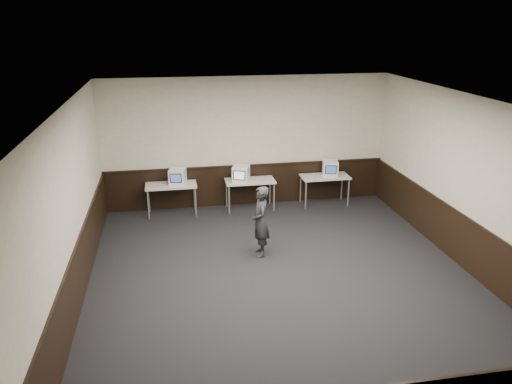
% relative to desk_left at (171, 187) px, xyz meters
% --- Properties ---
extents(floor, '(8.00, 8.00, 0.00)m').
position_rel_desk_left_xyz_m(floor, '(1.90, -3.60, -0.68)').
color(floor, black).
rests_on(floor, ground).
extents(ceiling, '(8.00, 8.00, 0.00)m').
position_rel_desk_left_xyz_m(ceiling, '(1.90, -3.60, 2.52)').
color(ceiling, white).
rests_on(ceiling, back_wall).
extents(back_wall, '(7.00, 0.00, 7.00)m').
position_rel_desk_left_xyz_m(back_wall, '(1.90, 0.40, 0.92)').
color(back_wall, beige).
rests_on(back_wall, ground).
extents(front_wall, '(7.00, 0.00, 7.00)m').
position_rel_desk_left_xyz_m(front_wall, '(1.90, -7.60, 0.92)').
color(front_wall, beige).
rests_on(front_wall, ground).
extents(left_wall, '(0.00, 8.00, 8.00)m').
position_rel_desk_left_xyz_m(left_wall, '(-1.60, -3.60, 0.92)').
color(left_wall, beige).
rests_on(left_wall, ground).
extents(right_wall, '(0.00, 8.00, 8.00)m').
position_rel_desk_left_xyz_m(right_wall, '(5.40, -3.60, 0.92)').
color(right_wall, beige).
rests_on(right_wall, ground).
extents(wainscot_back, '(6.98, 0.04, 1.00)m').
position_rel_desk_left_xyz_m(wainscot_back, '(1.90, 0.38, -0.18)').
color(wainscot_back, black).
rests_on(wainscot_back, back_wall).
extents(wainscot_left, '(0.04, 7.98, 1.00)m').
position_rel_desk_left_xyz_m(wainscot_left, '(-1.58, -3.60, -0.18)').
color(wainscot_left, black).
rests_on(wainscot_left, left_wall).
extents(wainscot_right, '(0.04, 7.98, 1.00)m').
position_rel_desk_left_xyz_m(wainscot_right, '(5.38, -3.60, -0.18)').
color(wainscot_right, black).
rests_on(wainscot_right, right_wall).
extents(wainscot_rail, '(6.98, 0.06, 0.04)m').
position_rel_desk_left_xyz_m(wainscot_rail, '(1.90, 0.36, 0.34)').
color(wainscot_rail, black).
rests_on(wainscot_rail, wainscot_back).
extents(desk_left, '(1.20, 0.60, 0.75)m').
position_rel_desk_left_xyz_m(desk_left, '(0.00, 0.00, 0.00)').
color(desk_left, beige).
rests_on(desk_left, ground).
extents(desk_center, '(1.20, 0.60, 0.75)m').
position_rel_desk_left_xyz_m(desk_center, '(1.90, 0.00, 0.00)').
color(desk_center, beige).
rests_on(desk_center, ground).
extents(desk_right, '(1.20, 0.60, 0.75)m').
position_rel_desk_left_xyz_m(desk_right, '(3.80, 0.00, 0.00)').
color(desk_right, beige).
rests_on(desk_right, ground).
extents(emac_left, '(0.45, 0.46, 0.37)m').
position_rel_desk_left_xyz_m(emac_left, '(0.16, 0.02, 0.26)').
color(emac_left, white).
rests_on(emac_left, desk_left).
extents(emac_center, '(0.49, 0.50, 0.38)m').
position_rel_desk_left_xyz_m(emac_center, '(1.67, -0.05, 0.26)').
color(emac_center, white).
rests_on(emac_center, desk_center).
extents(emac_right, '(0.45, 0.47, 0.37)m').
position_rel_desk_left_xyz_m(emac_right, '(3.93, 0.02, 0.26)').
color(emac_right, white).
rests_on(emac_right, desk_right).
extents(person, '(0.36, 0.53, 1.43)m').
position_rel_desk_left_xyz_m(person, '(1.69, -2.51, 0.04)').
color(person, '#26252A').
rests_on(person, ground).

